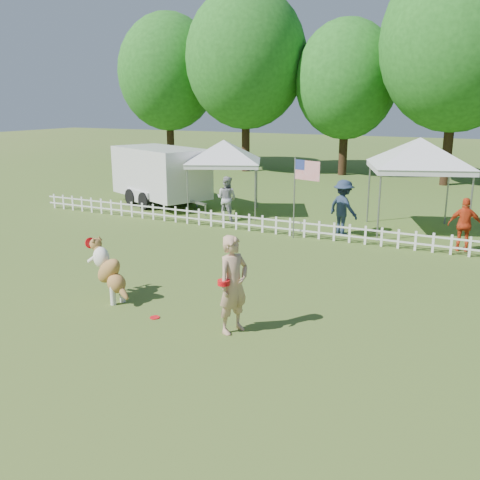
{
  "coord_description": "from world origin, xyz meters",
  "views": [
    {
      "loc": [
        5.99,
        -9.07,
        4.34
      ],
      "look_at": [
        0.42,
        2.0,
        1.1
      ],
      "focal_mm": 40.0,
      "sensor_mm": 36.0,
      "label": 1
    }
  ],
  "objects_px": {
    "frisbee_on_turf": "(155,317)",
    "canopy_tent_right": "(416,187)",
    "canopy_tent_left": "(224,178)",
    "spectator_b": "(343,207)",
    "cargo_trailer": "(161,176)",
    "spectator_c": "(465,225)",
    "handler": "(233,284)",
    "dog": "(109,271)",
    "spectator_a": "(227,198)",
    "flag_pole": "(294,199)"
  },
  "relations": [
    {
      "from": "frisbee_on_turf",
      "to": "canopy_tent_right",
      "type": "relative_size",
      "value": 0.06
    },
    {
      "from": "canopy_tent_left",
      "to": "spectator_b",
      "type": "height_order",
      "value": "canopy_tent_left"
    },
    {
      "from": "cargo_trailer",
      "to": "spectator_c",
      "type": "height_order",
      "value": "cargo_trailer"
    },
    {
      "from": "spectator_c",
      "to": "spectator_b",
      "type": "bearing_deg",
      "value": -15.0
    },
    {
      "from": "cargo_trailer",
      "to": "handler",
      "type": "bearing_deg",
      "value": -25.85
    },
    {
      "from": "cargo_trailer",
      "to": "spectator_b",
      "type": "distance_m",
      "value": 8.65
    },
    {
      "from": "dog",
      "to": "frisbee_on_turf",
      "type": "distance_m",
      "value": 1.67
    },
    {
      "from": "frisbee_on_turf",
      "to": "canopy_tent_left",
      "type": "relative_size",
      "value": 0.07
    },
    {
      "from": "spectator_a",
      "to": "canopy_tent_right",
      "type": "bearing_deg",
      "value": -166.62
    },
    {
      "from": "handler",
      "to": "dog",
      "type": "bearing_deg",
      "value": 104.41
    },
    {
      "from": "frisbee_on_turf",
      "to": "cargo_trailer",
      "type": "xyz_separation_m",
      "value": [
        -7.08,
        10.44,
        1.23
      ]
    },
    {
      "from": "flag_pole",
      "to": "spectator_a",
      "type": "distance_m",
      "value": 3.51
    },
    {
      "from": "canopy_tent_right",
      "to": "spectator_b",
      "type": "distance_m",
      "value": 2.58
    },
    {
      "from": "spectator_a",
      "to": "spectator_c",
      "type": "distance_m",
      "value": 8.28
    },
    {
      "from": "canopy_tent_right",
      "to": "spectator_a",
      "type": "height_order",
      "value": "canopy_tent_right"
    },
    {
      "from": "spectator_b",
      "to": "canopy_tent_right",
      "type": "bearing_deg",
      "value": -116.82
    },
    {
      "from": "dog",
      "to": "spectator_b",
      "type": "height_order",
      "value": "spectator_b"
    },
    {
      "from": "frisbee_on_turf",
      "to": "flag_pole",
      "type": "height_order",
      "value": "flag_pole"
    },
    {
      "from": "frisbee_on_turf",
      "to": "canopy_tent_right",
      "type": "height_order",
      "value": "canopy_tent_right"
    },
    {
      "from": "cargo_trailer",
      "to": "spectator_c",
      "type": "relative_size",
      "value": 3.52
    },
    {
      "from": "cargo_trailer",
      "to": "flag_pole",
      "type": "relative_size",
      "value": 2.16
    },
    {
      "from": "dog",
      "to": "spectator_c",
      "type": "bearing_deg",
      "value": 67.94
    },
    {
      "from": "frisbee_on_turf",
      "to": "spectator_b",
      "type": "distance_m",
      "value": 8.93
    },
    {
      "from": "cargo_trailer",
      "to": "spectator_a",
      "type": "distance_m",
      "value": 4.33
    },
    {
      "from": "handler",
      "to": "frisbee_on_turf",
      "type": "height_order",
      "value": "handler"
    },
    {
      "from": "frisbee_on_turf",
      "to": "spectator_a",
      "type": "distance_m",
      "value": 9.43
    },
    {
      "from": "handler",
      "to": "spectator_b",
      "type": "distance_m",
      "value": 8.63
    },
    {
      "from": "frisbee_on_turf",
      "to": "spectator_c",
      "type": "relative_size",
      "value": 0.13
    },
    {
      "from": "handler",
      "to": "flag_pole",
      "type": "distance_m",
      "value": 7.53
    },
    {
      "from": "canopy_tent_right",
      "to": "dog",
      "type": "bearing_deg",
      "value": -137.1
    },
    {
      "from": "frisbee_on_turf",
      "to": "spectator_c",
      "type": "distance_m",
      "value": 9.84
    },
    {
      "from": "spectator_a",
      "to": "spectator_c",
      "type": "relative_size",
      "value": 1.03
    },
    {
      "from": "flag_pole",
      "to": "spectator_c",
      "type": "relative_size",
      "value": 1.63
    },
    {
      "from": "frisbee_on_turf",
      "to": "canopy_tent_left",
      "type": "xyz_separation_m",
      "value": [
        -3.73,
        9.93,
        1.4
      ]
    },
    {
      "from": "canopy_tent_left",
      "to": "cargo_trailer",
      "type": "height_order",
      "value": "canopy_tent_left"
    },
    {
      "from": "spectator_a",
      "to": "spectator_b",
      "type": "relative_size",
      "value": 0.91
    },
    {
      "from": "spectator_b",
      "to": "spectator_c",
      "type": "distance_m",
      "value": 3.83
    },
    {
      "from": "dog",
      "to": "handler",
      "type": "bearing_deg",
      "value": 13.65
    },
    {
      "from": "canopy_tent_right",
      "to": "frisbee_on_turf",
      "type": "bearing_deg",
      "value": -129.05
    },
    {
      "from": "spectator_c",
      "to": "canopy_tent_left",
      "type": "bearing_deg",
      "value": -18.38
    },
    {
      "from": "frisbee_on_turf",
      "to": "spectator_a",
      "type": "relative_size",
      "value": 0.12
    },
    {
      "from": "handler",
      "to": "spectator_a",
      "type": "xyz_separation_m",
      "value": [
        -4.81,
        8.73,
        -0.13
      ]
    },
    {
      "from": "dog",
      "to": "canopy_tent_right",
      "type": "xyz_separation_m",
      "value": [
        4.96,
        9.74,
        0.87
      ]
    },
    {
      "from": "dog",
      "to": "canopy_tent_left",
      "type": "relative_size",
      "value": 0.48
    },
    {
      "from": "frisbee_on_turf",
      "to": "cargo_trailer",
      "type": "height_order",
      "value": "cargo_trailer"
    },
    {
      "from": "canopy_tent_left",
      "to": "spectator_c",
      "type": "distance_m",
      "value": 9.1
    },
    {
      "from": "flag_pole",
      "to": "spectator_b",
      "type": "xyz_separation_m",
      "value": [
        1.26,
        1.27,
        -0.39
      ]
    },
    {
      "from": "handler",
      "to": "cargo_trailer",
      "type": "xyz_separation_m",
      "value": [
        -8.83,
        10.28,
        0.28
      ]
    },
    {
      "from": "dog",
      "to": "frisbee_on_turf",
      "type": "xyz_separation_m",
      "value": [
        1.48,
        -0.4,
        -0.67
      ]
    },
    {
      "from": "canopy_tent_left",
      "to": "canopy_tent_right",
      "type": "bearing_deg",
      "value": -22.05
    }
  ]
}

